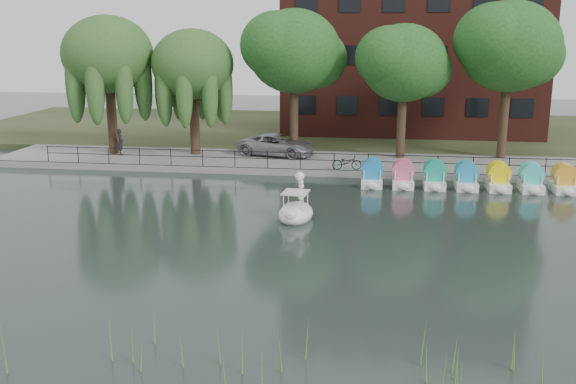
% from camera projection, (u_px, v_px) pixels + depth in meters
% --- Properties ---
extents(ground_plane, '(120.00, 120.00, 0.00)m').
position_uv_depth(ground_plane, '(262.00, 247.00, 25.66)').
color(ground_plane, '#34423F').
extents(promenade, '(40.00, 6.00, 0.40)m').
position_uv_depth(promenade, '(306.00, 163.00, 40.98)').
color(promenade, gray).
rests_on(promenade, ground_plane).
extents(kerb, '(40.00, 0.25, 0.40)m').
position_uv_depth(kerb, '(300.00, 173.00, 38.14)').
color(kerb, gray).
rests_on(kerb, ground_plane).
extents(land_strip, '(60.00, 22.00, 0.36)m').
position_uv_depth(land_strip, '(323.00, 130.00, 54.43)').
color(land_strip, '#47512D').
rests_on(land_strip, ground_plane).
extents(railing, '(32.00, 0.05, 1.00)m').
position_uv_depth(railing, '(301.00, 156.00, 38.10)').
color(railing, black).
rests_on(railing, promenade).
extents(apartment_building, '(20.00, 10.07, 18.00)m').
position_uv_depth(apartment_building, '(412.00, 18.00, 51.22)').
color(apartment_building, '#4C1E16').
rests_on(apartment_building, land_strip).
extents(willow_left, '(5.88, 5.88, 9.01)m').
position_uv_depth(willow_left, '(108.00, 55.00, 41.51)').
color(willow_left, '#473323').
rests_on(willow_left, promenade).
extents(willow_mid, '(5.32, 5.32, 8.15)m').
position_uv_depth(willow_mid, '(193.00, 65.00, 41.42)').
color(willow_mid, '#473323').
rests_on(willow_mid, promenade).
extents(broadleaf_center, '(6.00, 6.00, 9.25)m').
position_uv_depth(broadleaf_center, '(294.00, 52.00, 41.34)').
color(broadleaf_center, '#473323').
rests_on(broadleaf_center, promenade).
extents(broadleaf_right, '(5.40, 5.40, 8.32)m').
position_uv_depth(broadleaf_right, '(404.00, 64.00, 40.11)').
color(broadleaf_right, '#473323').
rests_on(broadleaf_right, promenade).
extents(broadleaf_far, '(6.30, 6.30, 9.71)m').
position_uv_depth(broadleaf_far, '(510.00, 47.00, 39.97)').
color(broadleaf_far, '#473323').
rests_on(broadleaf_far, promenade).
extents(minivan, '(3.90, 6.27, 1.62)m').
position_uv_depth(minivan, '(277.00, 143.00, 42.04)').
color(minivan, gray).
rests_on(minivan, promenade).
extents(bicycle, '(0.82, 1.78, 1.00)m').
position_uv_depth(bicycle, '(347.00, 161.00, 37.85)').
color(bicycle, gray).
rests_on(bicycle, promenade).
extents(pedestrian, '(0.78, 0.86, 1.98)m').
position_uv_depth(pedestrian, '(120.00, 140.00, 42.22)').
color(pedestrian, black).
rests_on(pedestrian, promenade).
extents(swan_boat, '(1.77, 2.59, 2.07)m').
position_uv_depth(swan_boat, '(296.00, 210.00, 29.39)').
color(swan_boat, white).
rests_on(swan_boat, ground_plane).
extents(pedal_boat_row, '(11.35, 1.70, 1.40)m').
position_uv_depth(pedal_boat_row, '(466.00, 178.00, 34.94)').
color(pedal_boat_row, white).
rests_on(pedal_boat_row, ground_plane).
extents(reed_bank, '(24.00, 2.40, 1.20)m').
position_uv_depth(reed_bank, '(275.00, 352.00, 16.13)').
color(reed_bank, '#669938').
rests_on(reed_bank, ground_plane).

